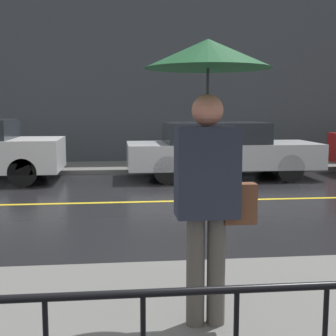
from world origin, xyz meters
TOP-DOWN VIEW (x-y plane):
  - ground_plane at (0.00, 0.00)m, footprint 80.00×80.00m
  - sidewalk_near at (0.00, -5.39)m, footprint 28.00×3.20m
  - sidewalk_far at (0.00, 4.82)m, footprint 28.00×2.07m
  - lane_marking at (0.00, 0.00)m, footprint 25.20×0.12m
  - building_storefront at (0.00, 6.01)m, footprint 28.00×0.30m
  - pedestrian at (-0.44, -5.28)m, footprint 0.90×0.90m
  - car_silver at (1.46, 2.85)m, footprint 4.73×1.82m

SIDE VIEW (x-z plane):
  - ground_plane at x=0.00m, z-range 0.00..0.00m
  - lane_marking at x=0.00m, z-range 0.00..0.01m
  - sidewalk_near at x=0.00m, z-range 0.00..0.12m
  - sidewalk_far at x=0.00m, z-range 0.00..0.12m
  - car_silver at x=1.46m, z-range 0.03..1.42m
  - pedestrian at x=-0.44m, z-range 0.63..2.74m
  - building_storefront at x=0.00m, z-range 0.00..5.68m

